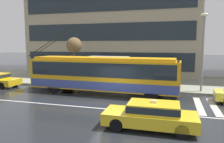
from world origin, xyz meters
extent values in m
plane|color=#222529|center=(0.00, 0.00, 0.00)|extent=(160.00, 160.00, 0.00)
cube|color=gray|center=(0.00, 9.49, 0.07)|extent=(80.00, 10.00, 0.14)
cube|color=beige|center=(5.68, 1.25, 0.00)|extent=(0.44, 4.40, 0.01)
cube|color=beige|center=(6.58, 1.25, 0.00)|extent=(0.44, 4.40, 0.01)
cube|color=silver|center=(0.00, -1.20, 0.00)|extent=(72.00, 0.14, 0.01)
cube|color=gold|center=(-1.52, 2.89, 1.58)|extent=(12.13, 2.83, 2.33)
cube|color=orange|center=(-1.52, 2.89, 2.85)|extent=(11.40, 2.56, 0.20)
cube|color=#1E2833|center=(-1.52, 2.89, 2.05)|extent=(11.65, 2.85, 1.07)
cube|color=#3D4E97|center=(-1.52, 2.89, 0.84)|extent=(12.01, 2.86, 0.65)
cube|color=#1E2833|center=(4.46, 2.72, 2.05)|extent=(0.18, 2.19, 1.17)
cube|color=black|center=(4.31, 2.73, 2.65)|extent=(0.21, 1.89, 0.28)
cylinder|color=black|center=(-6.16, 3.38, 4.19)|extent=(4.51, 0.19, 2.54)
cylinder|color=black|center=(-6.18, 2.68, 4.19)|extent=(4.51, 0.19, 2.54)
cylinder|color=black|center=(2.61, 3.87, 0.52)|extent=(1.05, 0.33, 1.04)
cylinder|color=black|center=(2.55, 1.68, 0.52)|extent=(1.05, 0.33, 1.04)
cylinder|color=black|center=(-5.35, 4.10, 0.52)|extent=(1.05, 0.33, 1.04)
cylinder|color=black|center=(-5.41, 1.91, 0.52)|extent=(1.05, 0.33, 1.04)
cylinder|color=black|center=(-10.70, 3.66, 0.31)|extent=(0.62, 0.21, 0.62)
cylinder|color=black|center=(-10.73, 2.03, 0.31)|extent=(0.62, 0.21, 0.62)
cube|color=yellow|center=(3.01, -3.66, 0.51)|extent=(4.36, 1.79, 0.55)
cube|color=yellow|center=(3.18, -3.66, 1.02)|extent=(2.36, 1.52, 0.48)
cube|color=#1E2833|center=(3.18, -3.66, 1.05)|extent=(2.41, 1.53, 0.31)
cube|color=silver|center=(3.18, -3.66, 1.33)|extent=(0.28, 0.16, 0.12)
cylinder|color=black|center=(1.59, -4.45, 0.31)|extent=(0.62, 0.21, 0.62)
cylinder|color=black|center=(1.57, -2.92, 0.31)|extent=(0.62, 0.21, 0.62)
cylinder|color=black|center=(4.45, -4.41, 0.31)|extent=(0.62, 0.21, 0.62)
cylinder|color=black|center=(4.43, -2.88, 0.31)|extent=(0.62, 0.21, 0.62)
cylinder|color=gray|center=(-0.39, 5.84, 1.44)|extent=(0.08, 0.08, 2.59)
cylinder|color=gray|center=(-4.13, 5.84, 1.44)|extent=(0.08, 0.08, 2.59)
cylinder|color=gray|center=(-0.39, 7.39, 1.44)|extent=(0.08, 0.08, 2.59)
cylinder|color=gray|center=(-4.13, 7.39, 1.44)|extent=(0.08, 0.08, 2.59)
cube|color=#99ADB2|center=(-2.26, 7.39, 1.49)|extent=(3.55, 0.04, 2.08)
cube|color=#B2B2B7|center=(-2.26, 6.61, 2.77)|extent=(4.04, 1.85, 0.08)
cube|color=brown|center=(-2.26, 7.00, 0.59)|extent=(2.62, 0.36, 0.08)
cylinder|color=navy|center=(-4.19, 6.29, 0.56)|extent=(0.14, 0.14, 0.84)
cylinder|color=navy|center=(-4.35, 6.29, 0.56)|extent=(0.14, 0.14, 0.84)
cylinder|color=#4C3D25|center=(-4.27, 6.29, 1.27)|extent=(0.37, 0.37, 0.58)
sphere|color=pink|center=(-4.27, 6.29, 1.66)|extent=(0.22, 0.22, 0.22)
cone|color=#CA2E6D|center=(-4.39, 6.29, 1.95)|extent=(1.14, 1.14, 0.29)
cylinder|color=#333333|center=(-4.39, 6.29, 1.44)|extent=(0.02, 0.02, 0.74)
cylinder|color=#2D2352|center=(-0.07, 6.28, 0.57)|extent=(0.14, 0.14, 0.87)
cylinder|color=#2D2352|center=(-0.07, 6.12, 0.57)|extent=(0.14, 0.14, 0.87)
cylinder|color=#413322|center=(-0.07, 6.20, 1.29)|extent=(0.36, 0.36, 0.56)
sphere|color=#C98B8D|center=(-0.07, 6.20, 1.67)|extent=(0.20, 0.20, 0.20)
cone|color=black|center=(-0.07, 6.08, 1.95)|extent=(1.16, 1.16, 0.25)
cylinder|color=#333333|center=(-0.07, 6.08, 1.46)|extent=(0.02, 0.02, 0.72)
cylinder|color=gray|center=(6.20, 5.26, 3.17)|extent=(0.16, 0.16, 6.06)
ellipsoid|color=silver|center=(6.20, 5.26, 6.32)|extent=(0.60, 0.32, 0.24)
cylinder|color=brown|center=(-6.19, 7.38, 1.73)|extent=(0.33, 0.33, 3.17)
cylinder|color=#4D4B3A|center=(-6.37, 7.66, 2.63)|extent=(0.55, 0.73, 0.79)
cylinder|color=#4D413B|center=(-6.20, 7.01, 2.46)|extent=(0.18, 0.86, 0.87)
cylinder|color=brown|center=(-5.80, 7.44, 2.21)|extent=(0.89, 0.29, 0.71)
sphere|color=brown|center=(-6.19, 7.38, 3.91)|extent=(1.62, 1.62, 1.62)
cube|color=#1E2833|center=(-4.53, 12.33, 1.96)|extent=(21.54, 0.06, 2.14)
cube|color=#1E2833|center=(-4.53, 12.33, 5.52)|extent=(21.54, 0.06, 2.14)
cube|color=#1E2833|center=(-4.53, 12.33, 9.08)|extent=(21.54, 0.06, 2.14)
camera|label=1|loc=(4.07, -13.74, 3.96)|focal=35.06mm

